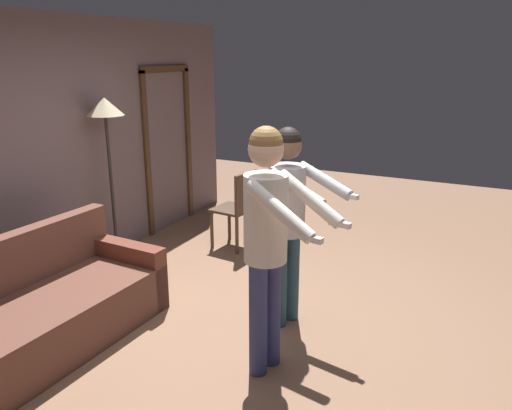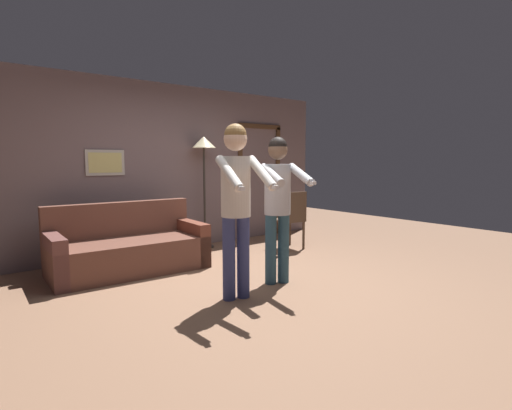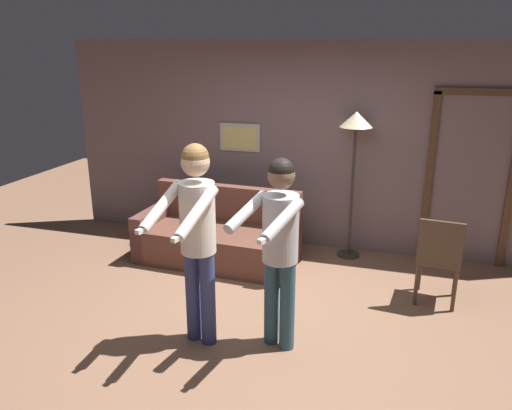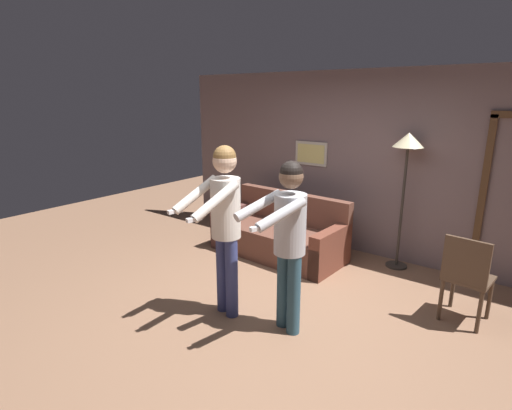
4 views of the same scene
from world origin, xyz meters
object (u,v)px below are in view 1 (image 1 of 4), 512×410
(person_standing_left, at_px, (268,229))
(dining_chair_distant, at_px, (239,205))
(person_standing_right, at_px, (289,209))
(torchiere_lamp, at_px, (106,123))
(couch, at_px, (45,312))

(person_standing_left, xyz_separation_m, dining_chair_distant, (2.03, 1.31, -0.56))
(person_standing_left, distance_m, person_standing_right, 0.69)
(torchiere_lamp, xyz_separation_m, person_standing_left, (-1.04, -2.31, -0.45))
(couch, height_order, person_standing_left, person_standing_left)
(couch, relative_size, torchiere_lamp, 1.08)
(torchiere_lamp, relative_size, person_standing_left, 1.01)
(person_standing_right, bearing_deg, person_standing_left, -169.20)
(person_standing_right, distance_m, dining_chair_distant, 1.86)
(couch, xyz_separation_m, torchiere_lamp, (1.51, 0.60, 1.27))
(torchiere_lamp, bearing_deg, couch, -158.28)
(couch, height_order, person_standing_right, person_standing_right)
(couch, distance_m, dining_chair_distant, 2.55)
(person_standing_right, height_order, dining_chair_distant, person_standing_right)
(couch, relative_size, dining_chair_distant, 2.08)
(dining_chair_distant, bearing_deg, person_standing_right, -138.70)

